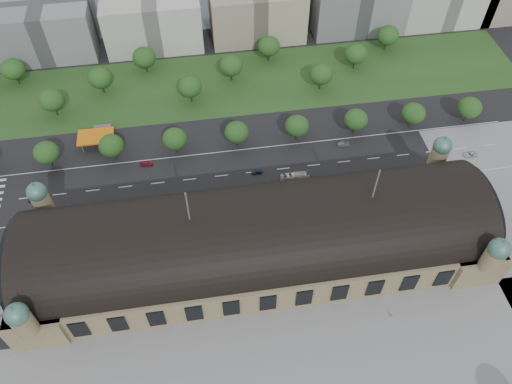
{
  "coord_description": "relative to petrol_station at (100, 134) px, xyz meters",
  "views": [
    {
      "loc": [
        -14.06,
        -88.07,
        142.03
      ],
      "look_at": [
        2.06,
        16.64,
        14.0
      ],
      "focal_mm": 35.0,
      "sensor_mm": 36.0,
      "label": 1
    }
  ],
  "objects": [
    {
      "name": "ground",
      "position": [
        53.91,
        -65.28,
        -2.95
      ],
      "size": [
        900.0,
        900.0,
        0.0
      ],
      "primitive_type": "plane",
      "color": "black",
      "rests_on": "ground"
    },
    {
      "name": "station",
      "position": [
        53.91,
        -65.28,
        7.33
      ],
      "size": [
        150.0,
        48.4,
        44.3
      ],
      "color": "#8D7957",
      "rests_on": "ground"
    },
    {
      "name": "road_slab",
      "position": [
        33.91,
        -27.28,
        -2.95
      ],
      "size": [
        260.0,
        26.0,
        0.1
      ],
      "primitive_type": "cube",
      "color": "black",
      "rests_on": "ground"
    },
    {
      "name": "grass_belt",
      "position": [
        38.91,
        27.72,
        -2.95
      ],
      "size": [
        300.0,
        45.0,
        0.1
      ],
      "primitive_type": "cube",
      "color": "#27471C",
      "rests_on": "ground"
    },
    {
      "name": "petrol_station",
      "position": [
        0.0,
        0.0,
        0.0
      ],
      "size": [
        14.0,
        13.0,
        5.05
      ],
      "color": "orange",
      "rests_on": "ground"
    },
    {
      "name": "office_2",
      "position": [
        -26.09,
        67.72,
        9.05
      ],
      "size": [
        45.0,
        32.0,
        24.0
      ],
      "primitive_type": "cube",
      "color": "gray",
      "rests_on": "ground"
    },
    {
      "name": "office_3",
      "position": [
        23.91,
        67.72,
        9.05
      ],
      "size": [
        45.0,
        32.0,
        24.0
      ],
      "primitive_type": "cube",
      "color": "silver",
      "rests_on": "ground"
    },
    {
      "name": "office_4",
      "position": [
        73.91,
        67.72,
        9.05
      ],
      "size": [
        45.0,
        32.0,
        24.0
      ],
      "primitive_type": "cube",
      "color": "#BDB195",
      "rests_on": "ground"
    },
    {
      "name": "office_5",
      "position": [
        123.91,
        67.72,
        9.05
      ],
      "size": [
        45.0,
        32.0,
        24.0
      ],
      "primitive_type": "cube",
      "color": "gray",
      "rests_on": "ground"
    },
    {
      "name": "tree_row_2",
      "position": [
        -18.09,
        -12.28,
        4.48
      ],
      "size": [
        9.6,
        9.6,
        11.52
      ],
      "color": "#2D2116",
      "rests_on": "ground"
    },
    {
      "name": "tree_row_3",
      "position": [
        5.91,
        -12.28,
        4.48
      ],
      "size": [
        9.6,
        9.6,
        11.52
      ],
      "color": "#2D2116",
      "rests_on": "ground"
    },
    {
      "name": "tree_row_4",
      "position": [
        29.91,
        -12.28,
        4.48
      ],
      "size": [
        9.6,
        9.6,
        11.52
      ],
      "color": "#2D2116",
      "rests_on": "ground"
    },
    {
      "name": "tree_row_5",
      "position": [
        53.91,
        -12.28,
        4.48
      ],
      "size": [
        9.6,
        9.6,
        11.52
      ],
      "color": "#2D2116",
      "rests_on": "ground"
    },
    {
      "name": "tree_row_6",
      "position": [
        77.91,
        -12.28,
        4.48
      ],
      "size": [
        9.6,
        9.6,
        11.52
      ],
      "color": "#2D2116",
      "rests_on": "ground"
    },
    {
      "name": "tree_row_7",
      "position": [
        101.91,
        -12.28,
        4.48
      ],
      "size": [
        9.6,
        9.6,
        11.52
      ],
      "color": "#2D2116",
      "rests_on": "ground"
    },
    {
      "name": "tree_row_8",
      "position": [
        125.91,
        -12.28,
        4.48
      ],
      "size": [
        9.6,
        9.6,
        11.52
      ],
      "color": "#2D2116",
      "rests_on": "ground"
    },
    {
      "name": "tree_row_9",
      "position": [
        149.91,
        -12.28,
        4.48
      ],
      "size": [
        9.6,
        9.6,
        11.52
      ],
      "color": "#2D2116",
      "rests_on": "ground"
    },
    {
      "name": "tree_belt_2",
      "position": [
        -38.09,
        41.72,
        5.1
      ],
      "size": [
        10.4,
        10.4,
        12.48
      ],
      "color": "#2D2116",
      "rests_on": "ground"
    },
    {
      "name": "tree_belt_3",
      "position": [
        -19.09,
        17.72,
        5.1
      ],
      "size": [
        10.4,
        10.4,
        12.48
      ],
      "color": "#2D2116",
      "rests_on": "ground"
    },
    {
      "name": "tree_belt_4",
      "position": [
        -0.09,
        29.72,
        5.1
      ],
      "size": [
        10.4,
        10.4,
        12.48
      ],
      "color": "#2D2116",
      "rests_on": "ground"
    },
    {
      "name": "tree_belt_5",
      "position": [
        18.91,
        41.72,
        5.1
      ],
      "size": [
        10.4,
        10.4,
        12.48
      ],
      "color": "#2D2116",
      "rests_on": "ground"
    },
    {
      "name": "tree_belt_6",
      "position": [
        37.91,
        17.72,
        5.1
      ],
      "size": [
        10.4,
        10.4,
        12.48
      ],
      "color": "#2D2116",
      "rests_on": "ground"
    },
    {
      "name": "tree_belt_7",
      "position": [
        56.91,
        29.72,
        5.1
      ],
      "size": [
        10.4,
        10.4,
        12.48
      ],
      "color": "#2D2116",
      "rests_on": "ground"
    },
    {
      "name": "tree_belt_8",
      "position": [
        75.91,
        41.72,
        5.1
      ],
      "size": [
        10.4,
        10.4,
        12.48
      ],
      "color": "#2D2116",
      "rests_on": "ground"
    },
    {
      "name": "tree_belt_9",
      "position": [
        94.91,
        17.72,
        5.1
      ],
      "size": [
        10.4,
        10.4,
        12.48
      ],
      "color": "#2D2116",
      "rests_on": "ground"
    },
    {
      "name": "tree_belt_10",
      "position": [
        113.91,
        29.72,
        5.1
      ],
      "size": [
        10.4,
        10.4,
        12.48
      ],
      "color": "#2D2116",
      "rests_on": "ground"
    },
    {
      "name": "tree_belt_11",
      "position": [
        132.91,
        41.72,
        5.1
      ],
      "size": [
        10.4,
        10.4,
        12.48
      ],
      "color": "#2D2116",
      "rests_on": "ground"
    },
    {
      "name": "traffic_car_2",
      "position": [
        -22.24,
        -28.73,
        -2.24
      ],
      "size": [
        5.26,
        2.74,
        1.42
      ],
      "primitive_type": "imported",
      "rotation": [
        0.0,
        0.0,
        -1.49
      ],
      "color": "black",
      "rests_on": "ground"
    },
    {
      "name": "traffic_car_3",
      "position": [
        17.98,
        -17.36,
        -2.24
      ],
      "size": [
        5.05,
        2.34,
        1.43
      ],
      "primitive_type": "imported",
      "rotation": [
        0.0,
        0.0,
        1.5
      ],
      "color": "maroon",
      "rests_on": "ground"
    },
    {
      "name": "traffic_car_4",
      "position": [
        59.46,
        -28.05,
        -2.26
      ],
      "size": [
        4.08,
        1.7,
        1.38
      ],
      "primitive_type": "imported",
      "rotation": [
        0.0,
        0.0,
        -1.59
      ],
      "color": "#1A2B4B",
      "rests_on": "ground"
    },
    {
      "name": "traffic_car_5",
      "position": [
        96.11,
        -18.6,
        -2.14
      ],
      "size": [
        4.95,
        1.85,
        1.62
      ],
      "primitive_type": "imported",
      "rotation": [
        0.0,
        0.0,
        1.54
      ],
      "color": "#56585E",
      "rests_on": "ground"
    },
    {
      "name": "traffic_car_6",
      "position": [
        143.77,
        -31.69,
        -2.2
      ],
      "size": [
        5.49,
        2.71,
        1.5
      ],
      "primitive_type": "imported",
      "rotation": [
        0.0,
        0.0,
        -1.53
      ],
      "color": "silver",
      "rests_on": "ground"
    },
    {
      "name": "parked_car_0",
      "position": [
        -17.01,
        -43.29,
        -2.24
      ],
      "size": [
        4.55,
        3.01,
        1.42
      ],
      "primitive_type": "imported",
      "rotation": [
        0.0,
        0.0,
        -1.18
      ],
      "color": "black",
      "rests_on": "ground"
    },
    {
      "name": "parked_car_1",
      "position": [
        -10.59,
        -42.19,
        -2.15
      ],
      "size": [
        6.2,
        5.61,
        1.6
      ],
      "primitive_type": "imported",
      "rotation": [
        0.0,
        0.0,
        -0.92
      ],
      "color": "maroon",
      "rests_on": "ground"
    },
    {
      "name": "parked_car_2",
      "position": [
        -17.22,
        -40.28,
        -2.29
      ],
      "size": [
        4.84,
        3.79,
        1.31
      ],
      "primitive_type": "imported",
      "rotation": [
        0.0,
        0.0,
        -1.07
      ],
      "color": "#1A1948",
      "rests_on": "ground"
    },
    {
      "name": "parked_car_3",
      "position": [
        19.87,
        -44.28,
        -2.25
      ],
      "size": [
        4.4,
        3.12,
        1.39
      ],
      "primitive_type": "imported",
      "rotation": [
        0.0,
        0.0,
        -1.16
      ],
      "color": "#53555A",
      "rests_on": "ground"
    },
    {
      "name": "parked_car_4",
      "position": [
        22.54,
        -43.84,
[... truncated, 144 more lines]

